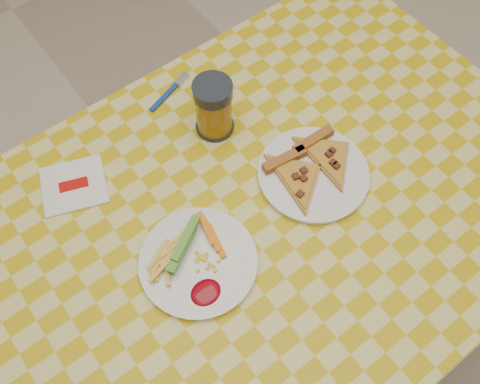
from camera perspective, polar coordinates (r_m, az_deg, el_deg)
name	(u,v)px	position (r m, az deg, el deg)	size (l,w,h in m)	color
ground	(253,317)	(1.78, 1.39, -13.17)	(8.00, 8.00, 0.00)	beige
table	(260,226)	(1.14, 2.11, -3.67)	(1.28, 0.88, 0.76)	silver
plate_left	(198,262)	(1.02, -4.46, -7.49)	(0.22, 0.22, 0.01)	silver
plate_right	(313,174)	(1.12, 7.81, 1.86)	(0.23, 0.23, 0.01)	silver
fries_veggies	(189,256)	(1.01, -5.42, -6.76)	(0.18, 0.16, 0.04)	#E8B949
pizza_slices	(311,165)	(1.11, 7.53, 2.85)	(0.22, 0.20, 0.02)	gold
drink_glass	(214,108)	(1.13, -2.83, 8.96)	(0.09, 0.09, 0.14)	black
napkin	(74,185)	(1.15, -17.29, 0.68)	(0.16, 0.16, 0.01)	silver
fork	(170,91)	(1.25, -7.47, 10.63)	(0.13, 0.06, 0.01)	navy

